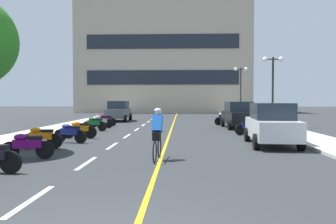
{
  "coord_description": "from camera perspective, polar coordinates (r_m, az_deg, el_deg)",
  "views": [
    {
      "loc": [
        0.95,
        -4.64,
        1.98
      ],
      "look_at": [
        0.13,
        15.99,
        1.22
      ],
      "focal_mm": 37.4,
      "sensor_mm": 36.0,
      "label": 1
    }
  ],
  "objects": [
    {
      "name": "lane_dash_5",
      "position": [
        26.88,
        -4.03,
        -2.13
      ],
      "size": [
        0.14,
        2.2,
        0.01
      ],
      "primitive_type": "cube",
      "color": "silver",
      "rests_on": "ground"
    },
    {
      "name": "street_lamp_far",
      "position": [
        38.55,
        11.78,
        5.01
      ],
      "size": [
        1.46,
        0.36,
        5.28
      ],
      "color": "black",
      "rests_on": "curb_right"
    },
    {
      "name": "curb_right",
      "position": [
        29.38,
        14.56,
        -1.72
      ],
      "size": [
        2.4,
        72.0,
        0.12
      ],
      "primitive_type": "cube",
      "color": "#B7B2A8",
      "rests_on": "ground"
    },
    {
      "name": "lane_dash_4",
      "position": [
        22.92,
        -5.13,
        -2.86
      ],
      "size": [
        0.14,
        2.2,
        0.01
      ],
      "primitive_type": "cube",
      "color": "silver",
      "rests_on": "ground"
    },
    {
      "name": "lane_dash_6",
      "position": [
        30.85,
        -3.21,
        -1.58
      ],
      "size": [
        0.14,
        2.2,
        0.01
      ],
      "primitive_type": "cube",
      "color": "silver",
      "rests_on": "ground"
    },
    {
      "name": "lane_dash_11",
      "position": [
        50.77,
        -1.06,
        -0.14
      ],
      "size": [
        0.14,
        2.2,
        0.01
      ],
      "primitive_type": "cube",
      "color": "silver",
      "rests_on": "ground"
    },
    {
      "name": "street_lamp_mid",
      "position": [
        25.52,
        16.73,
        5.81
      ],
      "size": [
        1.46,
        0.36,
        4.82
      ],
      "color": "black",
      "rests_on": "curb_right"
    },
    {
      "name": "lane_dash_9",
      "position": [
        42.79,
        -1.68,
        -0.55
      ],
      "size": [
        0.14,
        2.2,
        0.01
      ],
      "primitive_type": "cube",
      "color": "silver",
      "rests_on": "ground"
    },
    {
      "name": "motorcycle_9",
      "position": [
        26.04,
        -10.28,
        -1.25
      ],
      "size": [
        1.64,
        0.78,
        0.92
      ],
      "color": "black",
      "rests_on": "ground"
    },
    {
      "name": "motorcycle_3",
      "position": [
        14.86,
        -20.06,
        -3.85
      ],
      "size": [
        1.7,
        0.6,
        0.92
      ],
      "color": "black",
      "rests_on": "ground"
    },
    {
      "name": "parked_car_far",
      "position": [
        31.71,
        -8.07,
        0.15
      ],
      "size": [
        1.98,
        4.23,
        1.82
      ],
      "color": "black",
      "rests_on": "ground"
    },
    {
      "name": "curb_left",
      "position": [
        29.84,
        -13.58,
        -1.65
      ],
      "size": [
        2.4,
        72.0,
        0.12
      ],
      "primitive_type": "cube",
      "color": "#B7B2A8",
      "rests_on": "ground"
    },
    {
      "name": "parked_car_near",
      "position": [
        15.59,
        16.53,
        -1.9
      ],
      "size": [
        2.11,
        4.29,
        1.82
      ],
      "color": "black",
      "rests_on": "ground"
    },
    {
      "name": "lane_dash_2",
      "position": [
        15.07,
        -9.07,
        -5.46
      ],
      "size": [
        0.14,
        2.2,
        0.01
      ],
      "primitive_type": "cube",
      "color": "silver",
      "rests_on": "ground"
    },
    {
      "name": "lane_dash_10",
      "position": [
        46.78,
        -1.34,
        -0.33
      ],
      "size": [
        0.14,
        2.2,
        0.01
      ],
      "primitive_type": "cube",
      "color": "silver",
      "rests_on": "ground"
    },
    {
      "name": "cyclist_rider",
      "position": [
        11.41,
        -1.77,
        -3.39
      ],
      "size": [
        0.42,
        1.77,
        1.71
      ],
      "color": "black",
      "rests_on": "ground"
    },
    {
      "name": "ground_plane",
      "position": [
        25.74,
        0.16,
        -2.31
      ],
      "size": [
        140.0,
        140.0,
        0.0
      ],
      "primitive_type": "plane",
      "color": "#2D3033"
    },
    {
      "name": "lane_dash_1",
      "position": [
        11.22,
        -13.13,
        -8.1
      ],
      "size": [
        0.14,
        2.2,
        0.01
      ],
      "primitive_type": "cube",
      "color": "silver",
      "rests_on": "ground"
    },
    {
      "name": "lane_dash_0",
      "position": [
        7.53,
        -21.46,
        -13.25
      ],
      "size": [
        0.14,
        2.2,
        0.01
      ],
      "primitive_type": "cube",
      "color": "silver",
      "rests_on": "ground"
    },
    {
      "name": "office_building",
      "position": [
        54.66,
        -0.66,
        8.9
      ],
      "size": [
        25.67,
        9.24,
        16.92
      ],
      "color": "#BCAD93",
      "rests_on": "ground"
    },
    {
      "name": "lane_dash_7",
      "position": [
        34.83,
        -2.59,
        -1.16
      ],
      "size": [
        0.14,
        2.2,
        0.01
      ],
      "primitive_type": "cube",
      "color": "silver",
      "rests_on": "ground"
    },
    {
      "name": "motorcycle_4",
      "position": [
        16.44,
        -15.71,
        -3.24
      ],
      "size": [
        1.65,
        0.75,
        0.92
      ],
      "color": "black",
      "rests_on": "ground"
    },
    {
      "name": "motorcycle_5",
      "position": [
        18.2,
        -14.22,
        -2.72
      ],
      "size": [
        1.7,
        0.6,
        0.92
      ],
      "color": "black",
      "rests_on": "ground"
    },
    {
      "name": "motorcycle_10",
      "position": [
        27.11,
        9.28,
        -1.12
      ],
      "size": [
        1.64,
        0.79,
        0.92
      ],
      "color": "black",
      "rests_on": "ground"
    },
    {
      "name": "motorcycle_8",
      "position": [
        24.42,
        -10.95,
        -1.48
      ],
      "size": [
        1.7,
        0.6,
        0.92
      ],
      "color": "black",
      "rests_on": "ground"
    },
    {
      "name": "motorcycle_6",
      "position": [
        19.83,
        13.18,
        -2.32
      ],
      "size": [
        1.68,
        0.68,
        0.92
      ],
      "color": "black",
      "rests_on": "ground"
    },
    {
      "name": "motorcycle_7",
      "position": [
        22.32,
        -11.92,
        -1.82
      ],
      "size": [
        1.64,
        0.79,
        0.92
      ],
      "color": "black",
      "rests_on": "ground"
    },
    {
      "name": "motorcycle_2",
      "position": [
        12.4,
        -21.99,
        -5.03
      ],
      "size": [
        1.67,
        0.68,
        0.92
      ],
      "color": "black",
      "rests_on": "ground"
    },
    {
      "name": "parked_car_mid",
      "position": [
        24.26,
        11.42,
        -0.46
      ],
      "size": [
        2.08,
        4.27,
        1.82
      ],
      "color": "black",
      "rests_on": "ground"
    },
    {
      "name": "lane_dash_3",
      "position": [
        18.98,
        -6.69,
        -3.89
      ],
      "size": [
        0.14,
        2.2,
        0.01
      ],
      "primitive_type": "cube",
      "color": "silver",
      "rests_on": "ground"
    },
    {
      "name": "lane_dash_8",
      "position": [
        38.81,
        -2.09,
        -0.82
      ],
      "size": [
        0.14,
        2.2,
        0.01
      ],
      "primitive_type": "cube",
      "color": "silver",
      "rests_on": "ground"
    },
    {
      "name": "centre_line_yellow",
      "position": [
        28.72,
        0.88,
        -1.85
      ],
      "size": [
        0.12,
        66.0,
        0.01
      ],
      "primitive_type": "cube",
      "color": "gold",
      "rests_on": "ground"
    }
  ]
}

